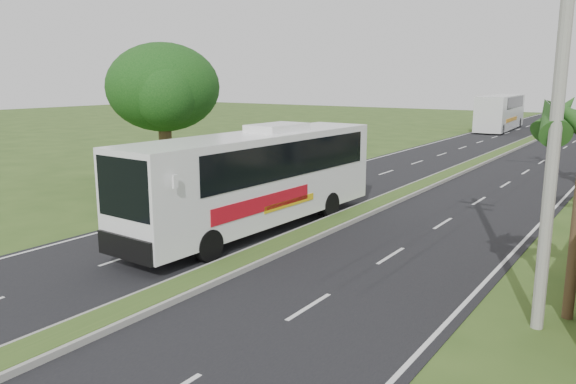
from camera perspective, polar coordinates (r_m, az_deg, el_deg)
The scene contains 10 objects.
ground at distance 16.48m, azimuth -8.34°, elevation -8.82°, with size 180.00×180.00×0.00m, color #324D1C.
road_asphalt at distance 33.52m, azimuth 15.40°, elevation 1.35°, with size 14.00×160.00×0.02m, color black.
median_strip at distance 33.51m, azimuth 15.41°, elevation 1.51°, with size 1.20×160.00×0.18m.
lane_edge_left at distance 36.20m, azimuth 5.34°, elevation 2.44°, with size 0.12×160.00×0.01m, color silver.
lane_edge_right at distance 32.05m, azimuth 26.77°, elevation 0.05°, with size 0.12×160.00×0.01m, color silver.
shade_tree at distance 31.13m, azimuth -12.68°, elevation 10.03°, with size 6.30×6.00×7.54m.
utility_pole_a at distance 13.46m, azimuth 25.92°, elevation 10.28°, with size 1.60×0.28×11.00m.
coach_bus_main at distance 21.09m, azimuth -3.00°, elevation 1.90°, with size 2.99×12.31×3.95m.
coach_bus_far at distance 66.64m, azimuth 20.79°, elevation 7.76°, with size 3.55×13.16×3.79m.
motorcyclist at distance 23.83m, azimuth 2.31°, elevation -0.43°, with size 1.89×0.91×2.16m.
Camera 1 is at (10.56, -11.30, 5.71)m, focal length 35.00 mm.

